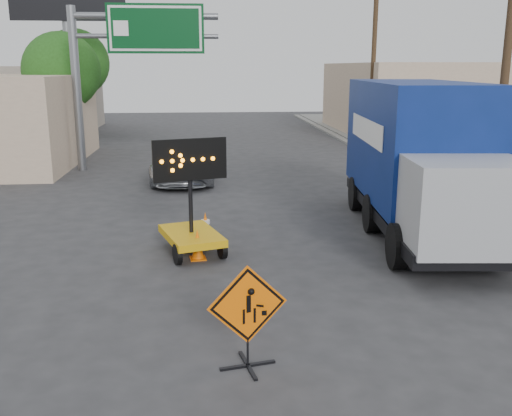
{
  "coord_description": "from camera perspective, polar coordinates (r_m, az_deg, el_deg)",
  "views": [
    {
      "loc": [
        -1.15,
        -7.07,
        4.36
      ],
      "look_at": [
        -0.23,
        3.22,
        1.8
      ],
      "focal_mm": 40.0,
      "sensor_mm": 36.0,
      "label": 1
    }
  ],
  "objects": [
    {
      "name": "ground",
      "position": [
        8.39,
        3.72,
        -17.43
      ],
      "size": [
        100.0,
        100.0,
        0.0
      ],
      "primitive_type": "plane",
      "color": "#2D2D30",
      "rests_on": "ground"
    },
    {
      "name": "curb_right",
      "position": [
        23.99,
        15.38,
        3.11
      ],
      "size": [
        0.4,
        60.0,
        0.12
      ],
      "primitive_type": "cube",
      "color": "gray",
      "rests_on": "ground"
    },
    {
      "name": "sidewalk_right",
      "position": [
        24.88,
        20.36,
        3.14
      ],
      "size": [
        4.0,
        60.0,
        0.15
      ],
      "primitive_type": "cube",
      "color": "gray",
      "rests_on": "ground"
    },
    {
      "name": "storefront_left_far",
      "position": [
        43.4,
        -24.1,
        9.9
      ],
      "size": [
        12.0,
        10.0,
        4.4
      ],
      "primitive_type": "cube",
      "color": "gray",
      "rests_on": "ground"
    },
    {
      "name": "building_right_far",
      "position": [
        39.74,
        16.03,
        10.44
      ],
      "size": [
        10.0,
        14.0,
        4.6
      ],
      "primitive_type": "cube",
      "color": "#CCB093",
      "rests_on": "ground"
    },
    {
      "name": "highway_gantry",
      "position": [
        25.25,
        -13.04,
        15.2
      ],
      "size": [
        6.18,
        0.38,
        6.9
      ],
      "color": "slate",
      "rests_on": "ground"
    },
    {
      "name": "billboard",
      "position": [
        33.85,
        -18.33,
        18.34
      ],
      "size": [
        6.1,
        0.54,
        9.85
      ],
      "color": "slate",
      "rests_on": "ground"
    },
    {
      "name": "utility_pole_near",
      "position": [
        19.37,
        23.8,
        13.75
      ],
      "size": [
        1.8,
        0.26,
        9.0
      ],
      "color": "#402A1B",
      "rests_on": "ground"
    },
    {
      "name": "utility_pole_far",
      "position": [
        32.39,
        11.66,
        14.23
      ],
      "size": [
        1.8,
        0.26,
        9.0
      ],
      "color": "#402A1B",
      "rests_on": "ground"
    },
    {
      "name": "tree_left_near",
      "position": [
        29.87,
        -18.85,
        12.84
      ],
      "size": [
        3.71,
        3.71,
        6.03
      ],
      "color": "#402A1B",
      "rests_on": "ground"
    },
    {
      "name": "tree_left_far",
      "position": [
        37.89,
        -17.58,
        13.67
      ],
      "size": [
        4.1,
        4.1,
        6.66
      ],
      "color": "#402A1B",
      "rests_on": "ground"
    },
    {
      "name": "construction_sign",
      "position": [
        8.47,
        -0.85,
        -10.57
      ],
      "size": [
        1.19,
        0.85,
        1.6
      ],
      "rotation": [
        0.0,
        0.0,
        0.21
      ],
      "color": "black",
      "rests_on": "ground"
    },
    {
      "name": "arrow_board",
      "position": [
        13.69,
        -6.48,
        -2.0
      ],
      "size": [
        1.7,
        2.2,
        2.77
      ],
      "rotation": [
        0.0,
        0.0,
        0.31
      ],
      "color": "#D99E0C",
      "rests_on": "ground"
    },
    {
      "name": "pickup_truck",
      "position": [
        22.54,
        -7.18,
        4.5
      ],
      "size": [
        2.48,
        5.14,
        1.41
      ],
      "primitive_type": "imported",
      "rotation": [
        0.0,
        0.0,
        -0.03
      ],
      "color": "#B1B4B8",
      "rests_on": "ground"
    },
    {
      "name": "box_truck",
      "position": [
        15.67,
        15.92,
        4.01
      ],
      "size": [
        3.24,
        8.57,
        3.98
      ],
      "rotation": [
        0.0,
        0.0,
        -0.09
      ],
      "color": "black",
      "rests_on": "ground"
    },
    {
      "name": "cone_a",
      "position": [
        10.12,
        -1.93,
        -9.54
      ],
      "size": [
        0.4,
        0.4,
        0.67
      ],
      "rotation": [
        0.0,
        0.0,
        -0.2
      ],
      "color": "#FF6805",
      "rests_on": "ground"
    },
    {
      "name": "cone_b",
      "position": [
        13.32,
        -5.87,
        -3.62
      ],
      "size": [
        0.41,
        0.41,
        0.72
      ],
      "rotation": [
        0.0,
        0.0,
        0.13
      ],
      "color": "#FF6805",
      "rests_on": "ground"
    },
    {
      "name": "cone_c",
      "position": [
        14.86,
        -5.08,
        -1.75
      ],
      "size": [
        0.47,
        0.47,
        0.72
      ],
      "rotation": [
        0.0,
        0.0,
        -0.34
      ],
      "color": "#FF6805",
      "rests_on": "ground"
    }
  ]
}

